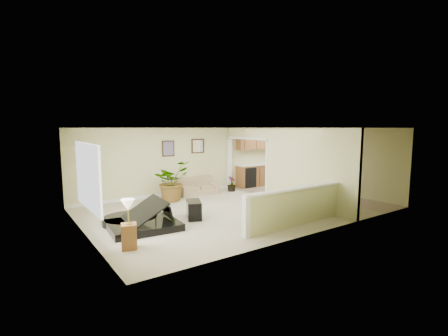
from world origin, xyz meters
TOP-DOWN VIEW (x-y plane):
  - floor at (0.00, 0.00)m, footprint 9.00×9.00m
  - back_wall at (0.00, 3.00)m, footprint 9.00×0.04m
  - front_wall at (0.00, -3.00)m, footprint 9.00×0.04m
  - left_wall at (-4.50, 0.00)m, footprint 0.04×6.00m
  - right_wall at (4.50, 0.00)m, footprint 0.04×6.00m
  - ceiling at (0.00, 0.00)m, footprint 9.00×6.00m
  - kitchen_vinyl at (3.15, 0.00)m, footprint 2.70×6.00m
  - interior_partition at (1.80, 0.25)m, footprint 0.18×5.99m
  - pony_half_wall at (0.08, -2.30)m, footprint 3.42×0.22m
  - left_window at (-4.49, -0.50)m, footprint 0.05×2.15m
  - wall_art_left at (-0.95, 2.97)m, footprint 0.48×0.04m
  - wall_mirror at (0.30, 2.97)m, footprint 0.55×0.04m
  - kitchen_cabinets at (3.19, 2.73)m, footprint 2.36×0.65m
  - piano at (-3.24, -0.16)m, footprint 2.04×2.12m
  - piano_bench at (-1.70, -0.22)m, footprint 0.64×0.82m
  - loveseat at (0.04, 2.65)m, footprint 1.53×0.94m
  - accent_table at (-1.00, 2.65)m, footprint 0.48×0.48m
  - palm_plant at (-1.23, 2.15)m, footprint 1.56×1.47m
  - small_plant at (1.45, 2.33)m, footprint 0.42×0.42m
  - lamp_stand at (-3.94, -1.46)m, footprint 0.39×0.39m

SIDE VIEW (x-z plane):
  - floor at x=0.00m, z-range 0.00..0.00m
  - kitchen_vinyl at x=3.15m, z-range 0.00..0.01m
  - piano_bench at x=-1.70m, z-range 0.00..0.49m
  - small_plant at x=1.45m, z-range -0.04..0.54m
  - loveseat at x=0.04m, z-range -0.10..0.74m
  - lamp_stand at x=-3.94m, z-range -0.08..0.97m
  - accent_table at x=-1.00m, z-range 0.10..0.80m
  - pony_half_wall at x=0.08m, z-range 0.02..1.02m
  - piano at x=-3.24m, z-range -0.13..1.45m
  - palm_plant at x=-1.23m, z-range -0.01..1.37m
  - kitchen_cabinets at x=3.19m, z-range -0.29..2.03m
  - interior_partition at x=1.80m, z-range -0.03..2.47m
  - back_wall at x=0.00m, z-range 0.00..2.50m
  - front_wall at x=0.00m, z-range 0.00..2.50m
  - left_wall at x=-4.50m, z-range 0.00..2.50m
  - right_wall at x=4.50m, z-range 0.00..2.50m
  - left_window at x=-4.49m, z-range 0.73..2.17m
  - wall_art_left at x=-0.95m, z-range 1.46..2.04m
  - wall_mirror at x=0.30m, z-range 1.52..2.08m
  - ceiling at x=0.00m, z-range 2.48..2.52m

